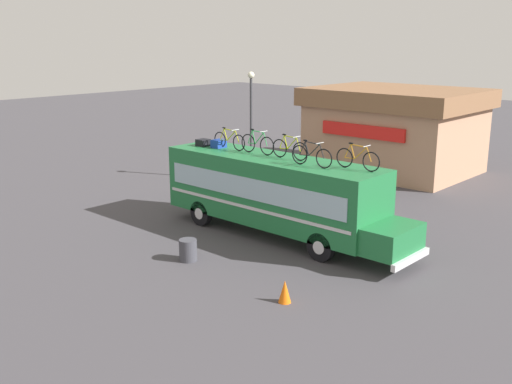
{
  "coord_description": "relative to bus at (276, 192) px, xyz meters",
  "views": [
    {
      "loc": [
        14.97,
        -17.28,
        7.63
      ],
      "look_at": [
        -0.83,
        0.0,
        1.6
      ],
      "focal_mm": 42.17,
      "sensor_mm": 36.0,
      "label": 1
    }
  ],
  "objects": [
    {
      "name": "bus",
      "position": [
        0.0,
        0.0,
        0.0
      ],
      "size": [
        10.96,
        2.51,
        3.13
      ],
      "color": "#1E6B38",
      "rests_on": "ground"
    },
    {
      "name": "street_lamp",
      "position": [
        -7.17,
        6.28,
        1.89
      ],
      "size": [
        0.36,
        0.36,
        5.89
      ],
      "color": "#38383D",
      "rests_on": "ground"
    },
    {
      "name": "rooftop_bicycle_2",
      "position": [
        -1.18,
        0.19,
        1.75
      ],
      "size": [
        1.75,
        0.44,
        0.98
      ],
      "color": "black",
      "rests_on": "bus"
    },
    {
      "name": "roadside_building",
      "position": [
        -2.77,
        13.81,
        0.68
      ],
      "size": [
        9.26,
        7.28,
        4.81
      ],
      "color": "tan",
      "rests_on": "ground"
    },
    {
      "name": "luggage_bag_2",
      "position": [
        -3.29,
        0.09,
        1.51
      ],
      "size": [
        0.45,
        0.55,
        0.33
      ],
      "primitive_type": "cube",
      "color": "#193899",
      "rests_on": "bus"
    },
    {
      "name": "rooftop_bicycle_5",
      "position": [
        3.41,
        0.37,
        1.73
      ],
      "size": [
        1.8,
        0.44,
        0.93
      ],
      "color": "black",
      "rests_on": "bus"
    },
    {
      "name": "traffic_cone",
      "position": [
        4.24,
        -4.55,
        -1.44
      ],
      "size": [
        0.38,
        0.38,
        0.69
      ],
      "primitive_type": "cone",
      "color": "orange",
      "rests_on": "ground"
    },
    {
      "name": "rooftop_bicycle_1",
      "position": [
        -2.69,
        0.12,
        1.72
      ],
      "size": [
        1.77,
        0.44,
        0.89
      ],
      "color": "black",
      "rests_on": "bus"
    },
    {
      "name": "ground_plane",
      "position": [
        -0.24,
        0.0,
        -1.79
      ],
      "size": [
        120.0,
        120.0,
        0.0
      ],
      "primitive_type": "plane",
      "color": "#423F44"
    },
    {
      "name": "rooftop_bicycle_3",
      "position": [
        0.46,
        0.22,
        1.73
      ],
      "size": [
        1.72,
        0.44,
        0.94
      ],
      "color": "black",
      "rests_on": "bus"
    },
    {
      "name": "luggage_bag_1",
      "position": [
        -4.08,
        -0.07,
        1.48
      ],
      "size": [
        0.47,
        0.49,
        0.28
      ],
      "primitive_type": "cube",
      "color": "black",
      "rests_on": "bus"
    },
    {
      "name": "trash_bin",
      "position": [
        -0.49,
        -4.19,
        -1.4
      ],
      "size": [
        0.63,
        0.63,
        0.77
      ],
      "primitive_type": "cylinder",
      "color": "#3F3F47",
      "rests_on": "ground"
    },
    {
      "name": "rooftop_bicycle_4",
      "position": [
        1.9,
        -0.29,
        1.73
      ],
      "size": [
        1.8,
        0.44,
        0.94
      ],
      "color": "black",
      "rests_on": "bus"
    }
  ]
}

